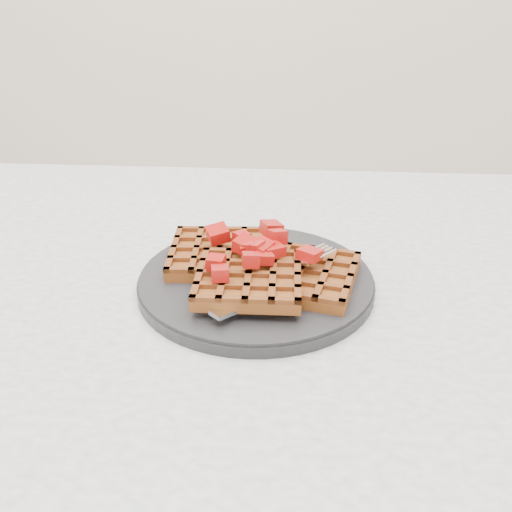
# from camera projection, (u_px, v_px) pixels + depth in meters

# --- Properties ---
(table) EXTENTS (1.20, 0.80, 0.75)m
(table) POSITION_uv_depth(u_px,v_px,m) (339.00, 364.00, 0.71)
(table) COLOR silver
(table) RESTS_ON ground
(plate) EXTENTS (0.26, 0.26, 0.02)m
(plate) POSITION_uv_depth(u_px,v_px,m) (256.00, 281.00, 0.64)
(plate) COLOR black
(plate) RESTS_ON table
(waffles) EXTENTS (0.22, 0.19, 0.03)m
(waffles) POSITION_uv_depth(u_px,v_px,m) (256.00, 268.00, 0.63)
(waffles) COLOR brown
(waffles) RESTS_ON plate
(strawberry_pile) EXTENTS (0.15, 0.15, 0.02)m
(strawberry_pile) POSITION_uv_depth(u_px,v_px,m) (256.00, 245.00, 0.62)
(strawberry_pile) COLOR #8C0000
(strawberry_pile) RESTS_ON waffles
(fork) EXTENTS (0.14, 0.15, 0.02)m
(fork) POSITION_uv_depth(u_px,v_px,m) (285.00, 285.00, 0.60)
(fork) COLOR silver
(fork) RESTS_ON plate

